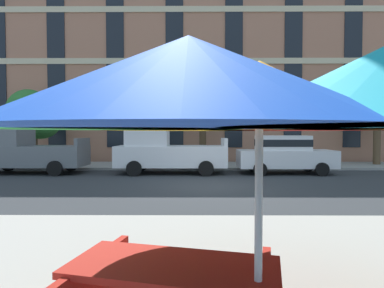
% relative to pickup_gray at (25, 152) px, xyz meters
% --- Properties ---
extents(ground_plane, '(120.00, 120.00, 0.00)m').
position_rel_pickup_gray_xyz_m(ground_plane, '(8.57, -3.70, -1.03)').
color(ground_plane, '#2D3033').
extents(sidewalk_far, '(56.00, 3.60, 0.12)m').
position_rel_pickup_gray_xyz_m(sidewalk_far, '(8.57, 3.10, -0.97)').
color(sidewalk_far, gray).
rests_on(sidewalk_far, ground).
extents(apartment_building, '(37.11, 12.08, 12.80)m').
position_rel_pickup_gray_xyz_m(apartment_building, '(8.57, 11.29, 5.37)').
color(apartment_building, '#A87056').
rests_on(apartment_building, ground).
extents(pickup_gray, '(5.10, 2.12, 2.20)m').
position_rel_pickup_gray_xyz_m(pickup_gray, '(0.00, 0.00, 0.00)').
color(pickup_gray, slate).
rests_on(pickup_gray, ground).
extents(pickup_white, '(5.10, 2.12, 2.20)m').
position_rel_pickup_gray_xyz_m(pickup_white, '(6.65, 0.00, 0.00)').
color(pickup_white, silver).
rests_on(pickup_white, ground).
extents(sedan_white, '(4.40, 1.98, 1.78)m').
position_rel_pickup_gray_xyz_m(sedan_white, '(12.16, -0.00, -0.08)').
color(sedan_white, silver).
rests_on(sedan_white, ground).
extents(street_tree_left, '(2.99, 2.47, 4.35)m').
position_rel_pickup_gray_xyz_m(street_tree_left, '(-1.05, 3.06, 1.90)').
color(street_tree_left, brown).
rests_on(street_tree_left, ground).
extents(street_tree_middle, '(2.60, 2.60, 5.35)m').
position_rel_pickup_gray_xyz_m(street_tree_middle, '(8.36, 3.43, 2.97)').
color(street_tree_middle, '#4C3823').
rests_on(street_tree_middle, ground).
extents(street_tree_right, '(2.88, 2.84, 5.03)m').
position_rel_pickup_gray_xyz_m(street_tree_right, '(18.35, 3.56, 2.48)').
color(street_tree_right, brown).
rests_on(street_tree_right, ground).
extents(patio_umbrella, '(3.87, 3.60, 2.44)m').
position_rel_pickup_gray_xyz_m(patio_umbrella, '(8.43, -12.70, 1.12)').
color(patio_umbrella, silver).
rests_on(patio_umbrella, ground).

